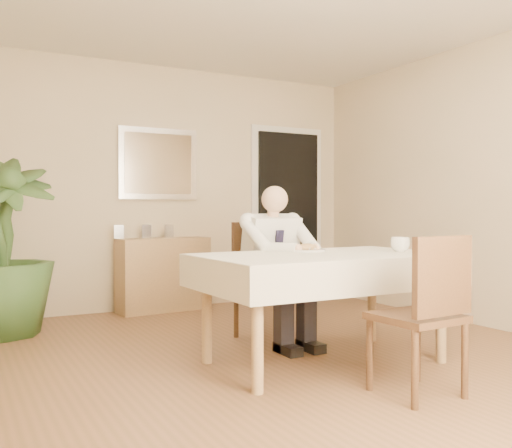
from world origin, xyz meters
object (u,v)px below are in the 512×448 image
chair_near (427,307)px  sideboard (164,274)px  seated_man (281,257)px  potted_palm (1,245)px  dining_table (324,266)px  coffee_mug (400,245)px  chair_far (263,272)px

chair_near → sideboard: 3.40m
seated_man → sideboard: seated_man is taller
potted_palm → sideboard: bearing=17.9°
seated_man → sideboard: bearing=99.4°
dining_table → potted_palm: (-1.90, 1.97, 0.09)m
coffee_mug → potted_palm: 3.24m
chair_far → chair_near: (0.07, -1.78, -0.03)m
coffee_mug → potted_palm: size_ratio=0.09×
chair_near → seated_man: size_ratio=0.73×
chair_far → coffee_mug: size_ratio=7.06×
dining_table → chair_near: 0.91m
seated_man → potted_palm: (-1.90, 1.38, 0.07)m
dining_table → potted_palm: bearing=132.5°
chair_far → seated_man: (0.00, -0.29, 0.15)m
chair_far → sideboard: (-0.31, 1.60, -0.16)m
dining_table → potted_palm: size_ratio=1.14×
dining_table → chair_far: (0.00, 0.89, -0.13)m
seated_man → potted_palm: bearing=144.0°
chair_near → chair_far: bearing=88.2°
dining_table → sideboard: sideboard is taller
chair_near → coffee_mug: (0.50, 0.78, 0.29)m
chair_far → potted_palm: size_ratio=0.63×
dining_table → coffee_mug: (0.58, -0.11, 0.14)m
chair_far → chair_near: bearing=-90.3°
coffee_mug → potted_palm: (-2.48, 2.09, -0.05)m
seated_man → dining_table: bearing=-90.0°
dining_table → chair_near: (0.07, -0.89, -0.15)m
coffee_mug → potted_palm: bearing=139.9°
sideboard → potted_palm: potted_palm is taller
dining_table → coffee_mug: size_ratio=12.86×
chair_far → sideboard: size_ratio=1.00×
chair_far → seated_man: seated_man is taller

